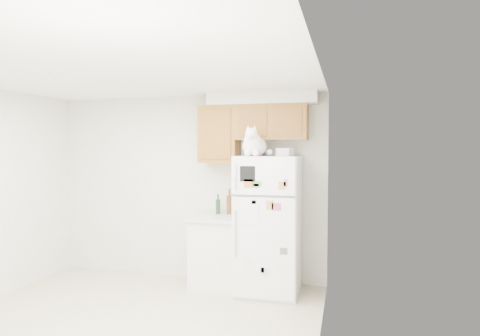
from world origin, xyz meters
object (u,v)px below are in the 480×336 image
(bottle_amber, at_px, (229,201))
(bottle_green, at_px, (218,204))
(storage_box_front, at_px, (282,152))
(storage_box_back, at_px, (285,152))
(cat, at_px, (254,145))
(base_counter, at_px, (217,251))
(refrigerator, at_px, (268,224))

(bottle_amber, bearing_deg, bottle_green, -168.40)
(storage_box_front, height_order, bottle_green, storage_box_front)
(storage_box_back, bearing_deg, bottle_green, -163.66)
(cat, bearing_deg, storage_box_front, 15.66)
(base_counter, relative_size, cat, 1.76)
(base_counter, distance_m, bottle_green, 0.61)
(refrigerator, height_order, bottle_amber, refrigerator)
(refrigerator, bearing_deg, cat, -138.38)
(refrigerator, relative_size, bottle_green, 6.48)
(refrigerator, distance_m, bottle_green, 0.78)
(storage_box_front, bearing_deg, bottle_amber, 139.66)
(refrigerator, bearing_deg, bottle_amber, 155.61)
(refrigerator, height_order, bottle_green, refrigerator)
(refrigerator, height_order, base_counter, refrigerator)
(base_counter, bearing_deg, bottle_green, 102.09)
(base_counter, bearing_deg, storage_box_back, 4.05)
(cat, distance_m, storage_box_front, 0.35)
(storage_box_front, relative_size, bottle_green, 0.57)
(refrigerator, height_order, storage_box_back, storage_box_back)
(cat, bearing_deg, base_counter, 158.47)
(cat, height_order, storage_box_back, cat)
(storage_box_front, distance_m, bottle_amber, 1.04)
(refrigerator, height_order, storage_box_front, storage_box_front)
(storage_box_front, bearing_deg, bottle_green, 144.89)
(cat, xyz_separation_m, storage_box_back, (0.34, 0.27, -0.09))
(storage_box_back, bearing_deg, base_counter, -153.72)
(storage_box_back, xyz_separation_m, bottle_green, (-0.91, 0.09, -0.70))
(storage_box_back, distance_m, bottle_amber, 1.01)
(bottle_amber, bearing_deg, storage_box_front, -22.27)
(bottle_green, bearing_deg, refrigerator, -17.57)
(base_counter, relative_size, bottle_green, 3.51)
(storage_box_back, relative_size, storage_box_front, 1.20)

